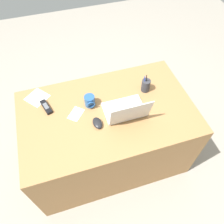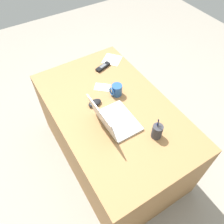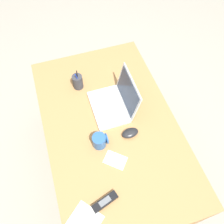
# 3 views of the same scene
# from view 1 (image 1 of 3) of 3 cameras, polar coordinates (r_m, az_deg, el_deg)

# --- Properties ---
(ground_plane) EXTENTS (6.00, 6.00, 0.00)m
(ground_plane) POSITION_cam_1_polar(r_m,az_deg,el_deg) (2.37, -0.92, -10.51)
(ground_plane) COLOR gray
(desk) EXTENTS (1.38, 0.85, 0.72)m
(desk) POSITION_cam_1_polar(r_m,az_deg,el_deg) (2.05, -1.05, -5.96)
(desk) COLOR #9E7042
(desk) RESTS_ON ground
(laptop) EXTENTS (0.32, 0.27, 0.23)m
(laptop) POSITION_cam_1_polar(r_m,az_deg,el_deg) (1.70, 3.63, 0.37)
(laptop) COLOR silver
(laptop) RESTS_ON desk
(computer_mouse) EXTENTS (0.08, 0.11, 0.04)m
(computer_mouse) POSITION_cam_1_polar(r_m,az_deg,el_deg) (1.67, -3.74, -2.82)
(computer_mouse) COLOR black
(computer_mouse) RESTS_ON desk
(coffee_mug_white) EXTENTS (0.08, 0.10, 0.09)m
(coffee_mug_white) POSITION_cam_1_polar(r_m,az_deg,el_deg) (1.77, -5.69, 2.80)
(coffee_mug_white) COLOR #26518C
(coffee_mug_white) RESTS_ON desk
(cordless_phone) EXTENTS (0.09, 0.16, 0.03)m
(cordless_phone) POSITION_cam_1_polar(r_m,az_deg,el_deg) (1.84, -16.45, 1.24)
(cordless_phone) COLOR black
(cordless_phone) RESTS_ON desk
(pen_holder) EXTENTS (0.07, 0.07, 0.18)m
(pen_holder) POSITION_cam_1_polar(r_m,az_deg,el_deg) (1.88, 8.60, 6.73)
(pen_holder) COLOR #333338
(pen_holder) RESTS_ON desk
(paper_note_near_laptop) EXTENTS (0.15, 0.15, 0.00)m
(paper_note_near_laptop) POSITION_cam_1_polar(r_m,az_deg,el_deg) (1.76, -9.18, -0.49)
(paper_note_near_laptop) COLOR white
(paper_note_near_laptop) RESTS_ON desk
(paper_note_left) EXTENTS (0.22, 0.22, 0.00)m
(paper_note_left) POSITION_cam_1_polar(r_m,az_deg,el_deg) (1.94, -18.54, 3.51)
(paper_note_left) COLOR white
(paper_note_left) RESTS_ON desk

